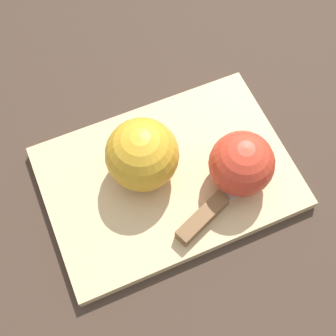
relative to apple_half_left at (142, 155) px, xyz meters
The scene contains 5 objects.
ground_plane 0.07m from the apple_half_left, 37.70° to the right, with size 4.00×4.00×0.00m, color #38281E.
cutting_board 0.06m from the apple_half_left, 37.70° to the right, with size 0.33×0.24×0.02m.
apple_half_left is the anchor object (origin of this frame).
apple_half_right 0.12m from the apple_half_left, 32.26° to the right, with size 0.08×0.08×0.08m.
knife 0.11m from the apple_half_left, 63.97° to the right, with size 0.16×0.07×0.02m.
Camera 1 is at (-0.12, -0.22, 0.56)m, focal length 50.00 mm.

